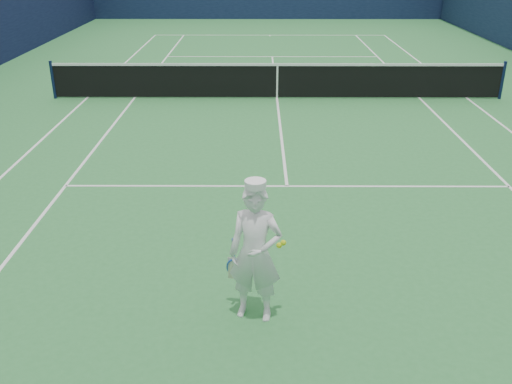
{
  "coord_description": "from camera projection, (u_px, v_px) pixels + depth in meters",
  "views": [
    {
      "loc": [
        -0.53,
        -16.09,
        4.18
      ],
      "look_at": [
        -0.56,
        -8.86,
        0.97
      ],
      "focal_mm": 40.0,
      "sensor_mm": 36.0,
      "label": 1
    }
  ],
  "objects": [
    {
      "name": "court_markings",
      "position": [
        277.0,
        98.0,
        16.4
      ],
      "size": [
        11.03,
        23.83,
        0.01
      ],
      "color": "white",
      "rests_on": "ground"
    },
    {
      "name": "tennis_net",
      "position": [
        277.0,
        79.0,
        16.18
      ],
      "size": [
        12.88,
        0.09,
        1.07
      ],
      "color": "#141E4C",
      "rests_on": "ground"
    },
    {
      "name": "ground",
      "position": [
        277.0,
        98.0,
        16.41
      ],
      "size": [
        80.0,
        80.0,
        0.0
      ],
      "primitive_type": "plane",
      "color": "#2C7537",
      "rests_on": "ground"
    },
    {
      "name": "tennis_player",
      "position": [
        255.0,
        253.0,
        6.59
      ],
      "size": [
        0.74,
        0.6,
        1.78
      ],
      "rotation": [
        0.0,
        0.0,
        -0.21
      ],
      "color": "white",
      "rests_on": "ground"
    },
    {
      "name": "windscreen_fence",
      "position": [
        278.0,
        27.0,
        15.6
      ],
      "size": [
        20.12,
        36.12,
        4.0
      ],
      "color": "#101A3B",
      "rests_on": "ground"
    }
  ]
}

